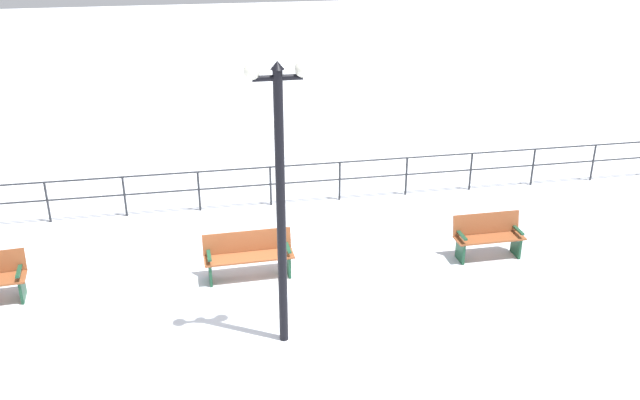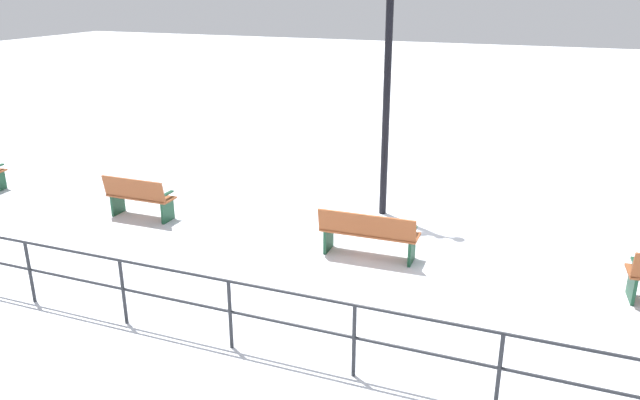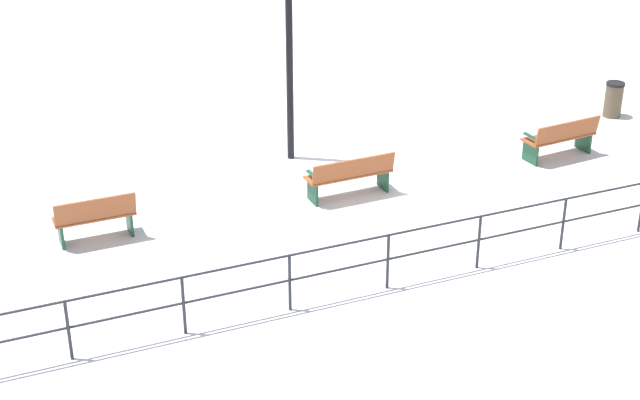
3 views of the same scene
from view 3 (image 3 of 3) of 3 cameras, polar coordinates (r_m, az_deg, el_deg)
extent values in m
plane|color=white|center=(18.70, 1.49, 0.45)|extent=(80.00, 80.00, 0.00)
cube|color=brown|center=(20.72, 13.87, 3.66)|extent=(0.64, 1.65, 0.04)
cube|color=brown|center=(20.46, 14.40, 3.98)|extent=(0.24, 1.61, 0.41)
cube|color=#19472D|center=(21.25, 15.26, 3.41)|extent=(0.46, 0.09, 0.45)
cube|color=#19472D|center=(20.37, 12.30, 2.75)|extent=(0.46, 0.09, 0.45)
cube|color=#19472D|center=(21.14, 15.33, 4.29)|extent=(0.46, 0.11, 0.04)
cube|color=#19472D|center=(20.25, 12.35, 3.66)|extent=(0.46, 0.11, 0.04)
cube|color=brown|center=(18.39, 1.69, 1.54)|extent=(0.51, 1.70, 0.04)
cube|color=brown|center=(18.11, 2.02, 1.89)|extent=(0.14, 1.69, 0.40)
cube|color=#19472D|center=(18.80, 3.72, 1.30)|extent=(0.42, 0.06, 0.45)
cube|color=#19472D|center=(18.20, -0.44, 0.50)|extent=(0.42, 0.06, 0.45)
cube|color=#19472D|center=(18.67, 3.73, 2.29)|extent=(0.42, 0.08, 0.04)
cube|color=#19472D|center=(18.07, -0.46, 1.51)|extent=(0.42, 0.08, 0.04)
cube|color=brown|center=(17.26, -13.16, -0.93)|extent=(0.44, 1.40, 0.04)
cube|color=brown|center=(16.96, -13.10, -0.55)|extent=(0.12, 1.40, 0.42)
cube|color=#19472D|center=(17.45, -11.16, -1.24)|extent=(0.39, 0.05, 0.45)
cube|color=#19472D|center=(17.29, -15.03, -1.94)|extent=(0.39, 0.05, 0.45)
cube|color=#19472D|center=(17.31, -11.28, -0.20)|extent=(0.39, 0.07, 0.04)
cube|color=#19472D|center=(17.15, -15.17, -0.90)|extent=(0.39, 0.07, 0.04)
cylinder|color=black|center=(19.44, -1.81, 8.56)|extent=(0.14, 0.14, 4.47)
cylinder|color=#26282D|center=(16.98, 14.14, -1.39)|extent=(0.05, 0.05, 0.96)
cylinder|color=#26282D|center=(16.11, 9.34, -2.48)|extent=(0.05, 0.05, 0.96)
cylinder|color=#26282D|center=(15.37, 4.02, -3.66)|extent=(0.05, 0.05, 0.96)
cylinder|color=#26282D|center=(14.78, -1.79, -4.91)|extent=(0.05, 0.05, 0.96)
cylinder|color=#26282D|center=(14.36, -8.04, -6.20)|extent=(0.05, 0.05, 0.96)
cylinder|color=#26282D|center=(14.13, -14.60, -7.46)|extent=(0.05, 0.05, 0.96)
cylinder|color=#26282D|center=(15.49, 6.83, -1.51)|extent=(0.04, 25.00, 0.04)
cylinder|color=#26282D|center=(15.70, 6.75, -2.91)|extent=(0.04, 25.00, 0.04)
cylinder|color=brown|center=(23.31, 16.90, 5.62)|extent=(0.40, 0.40, 0.76)
cylinder|color=black|center=(23.17, 17.03, 6.56)|extent=(0.42, 0.42, 0.06)
camera|label=1|loc=(27.80, -6.98, 22.78)|focal=38.26mm
camera|label=2|loc=(11.92, 34.20, 3.88)|focal=34.35mm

